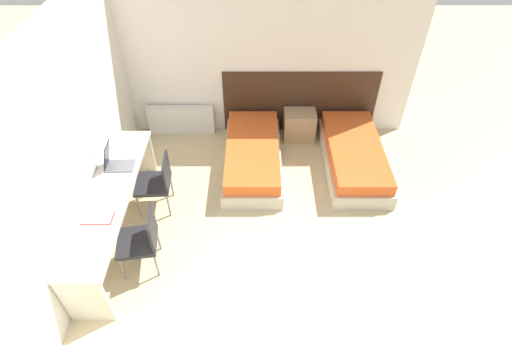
{
  "coord_description": "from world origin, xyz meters",
  "views": [
    {
      "loc": [
        0.02,
        -1.54,
        4.11
      ],
      "look_at": [
        0.0,
        2.27,
        0.55
      ],
      "focal_mm": 28.0,
      "sensor_mm": 36.0,
      "label": 1
    }
  ],
  "objects": [
    {
      "name": "laptop",
      "position": [
        -1.76,
        2.29,
        0.81
      ],
      "size": [
        0.36,
        0.25,
        0.36
      ],
      "rotation": [
        0.0,
        0.0,
        0.03
      ],
      "color": "slate",
      "rests_on": "desk"
    },
    {
      "name": "bed_near_window",
      "position": [
        -0.04,
        3.14,
        0.2
      ],
      "size": [
        0.86,
        1.88,
        0.42
      ],
      "color": "beige",
      "rests_on": "ground_plane"
    },
    {
      "name": "wall_back",
      "position": [
        0.0,
        4.15,
        1.35
      ],
      "size": [
        5.02,
        0.05,
        2.7
      ],
      "color": "white",
      "rests_on": "ground_plane"
    },
    {
      "name": "bed_near_door",
      "position": [
        1.51,
        3.14,
        0.2
      ],
      "size": [
        0.86,
        1.88,
        0.42
      ],
      "color": "beige",
      "rests_on": "ground_plane"
    },
    {
      "name": "open_notebook",
      "position": [
        -1.75,
        1.41,
        0.75
      ],
      "size": [
        0.34,
        0.2,
        0.02
      ],
      "rotation": [
        0.0,
        0.0,
        0.0
      ],
      "color": "#B21E1E",
      "rests_on": "desk"
    },
    {
      "name": "chair_near_notebook",
      "position": [
        -1.3,
        1.34,
        0.47
      ],
      "size": [
        0.51,
        0.51,
        0.84
      ],
      "rotation": [
        0.0,
        0.0,
        0.13
      ],
      "color": "#232328",
      "rests_on": "ground_plane"
    },
    {
      "name": "radiator",
      "position": [
        -1.24,
        4.03,
        0.25
      ],
      "size": [
        1.1,
        0.12,
        0.51
      ],
      "color": "silver",
      "rests_on": "ground_plane"
    },
    {
      "name": "chair_near_laptop",
      "position": [
        -1.3,
        2.3,
        0.47
      ],
      "size": [
        0.48,
        0.48,
        0.84
      ],
      "rotation": [
        0.0,
        0.0,
        0.05
      ],
      "color": "#232328",
      "rests_on": "ground_plane"
    },
    {
      "name": "wall_left",
      "position": [
        -2.03,
        2.06,
        1.35
      ],
      "size": [
        0.05,
        5.12,
        2.7
      ],
      "color": "white",
      "rests_on": "ground_plane"
    },
    {
      "name": "nightstand",
      "position": [
        0.74,
        3.89,
        0.24
      ],
      "size": [
        0.51,
        0.37,
        0.49
      ],
      "color": "tan",
      "rests_on": "ground_plane"
    },
    {
      "name": "headboard_panel",
      "position": [
        0.74,
        4.11,
        0.55
      ],
      "size": [
        2.5,
        0.03,
        1.09
      ],
      "color": "#382316",
      "rests_on": "ground_plane"
    },
    {
      "name": "desk",
      "position": [
        -1.74,
        1.82,
        0.6
      ],
      "size": [
        0.53,
        2.47,
        0.74
      ],
      "color": "beige",
      "rests_on": "ground_plane"
    }
  ]
}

